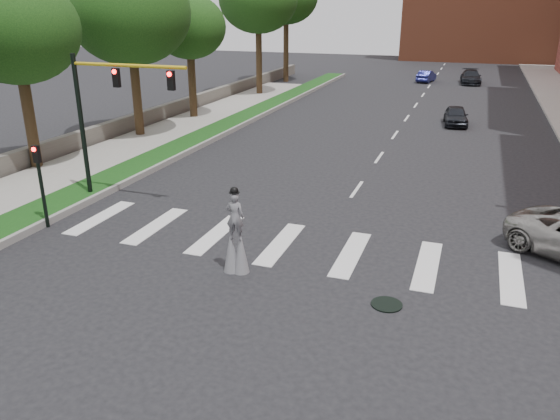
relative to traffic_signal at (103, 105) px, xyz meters
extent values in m
plane|color=black|center=(9.78, -3.00, -4.15)|extent=(160.00, 160.00, 0.00)
cube|color=#113C11|center=(-1.72, 17.00, -4.03)|extent=(2.00, 60.00, 0.25)
cube|color=gray|center=(-0.67, 17.00, -4.01)|extent=(0.20, 60.00, 0.28)
cube|color=gray|center=(-4.72, 7.00, -4.06)|extent=(4.00, 60.00, 0.18)
cube|color=#555149|center=(-7.22, 19.00, -3.60)|extent=(0.50, 56.00, 1.10)
cylinder|color=black|center=(12.78, -5.00, -4.13)|extent=(0.90, 0.90, 0.04)
cylinder|color=black|center=(-1.22, 0.00, -1.05)|extent=(0.20, 0.20, 6.20)
cylinder|color=gold|center=(1.38, 0.00, 1.65)|extent=(5.20, 0.14, 0.14)
cube|color=black|center=(0.78, 0.00, 1.15)|extent=(0.28, 0.18, 0.75)
cylinder|color=#FF0C0C|center=(0.78, -0.10, 1.40)|extent=(0.18, 0.06, 0.18)
cube|color=black|center=(3.28, 0.00, 1.15)|extent=(0.28, 0.18, 0.75)
cylinder|color=#FF0C0C|center=(3.28, -0.10, 1.40)|extent=(0.18, 0.06, 0.18)
cylinder|color=black|center=(-0.52, -3.50, -2.65)|extent=(0.14, 0.14, 3.00)
cube|color=black|center=(-0.52, -3.50, -1.25)|extent=(0.25, 0.16, 0.65)
cylinder|color=#FF0C0C|center=(-0.52, -3.60, -1.05)|extent=(0.16, 0.05, 0.16)
cylinder|color=#332314|center=(8.04, -4.48, -3.59)|extent=(0.07, 0.07, 1.11)
cylinder|color=#332314|center=(7.72, -4.52, -3.59)|extent=(0.07, 0.07, 1.11)
cone|color=slate|center=(8.04, -4.48, -3.45)|extent=(0.52, 0.52, 1.39)
cone|color=slate|center=(7.72, -4.52, -3.45)|extent=(0.52, 0.52, 1.39)
imported|color=slate|center=(7.88, -4.50, -2.25)|extent=(0.61, 0.43, 1.57)
sphere|color=black|center=(7.88, -4.50, -1.41)|extent=(0.26, 0.26, 0.26)
cylinder|color=black|center=(7.88, -4.50, -1.46)|extent=(0.34, 0.34, 0.02)
cube|color=yellow|center=(7.86, -4.36, -1.82)|extent=(0.22, 0.05, 0.10)
imported|color=black|center=(13.34, 21.66, -3.49)|extent=(1.95, 4.00, 1.32)
imported|color=navy|center=(9.13, 44.58, -3.53)|extent=(1.94, 3.92, 1.24)
imported|color=black|center=(13.79, 44.72, -3.43)|extent=(2.40, 5.10, 1.44)
cylinder|color=#332314|center=(-6.67, 2.75, -1.44)|extent=(0.56, 0.56, 5.42)
ellipsoid|color=#13340F|center=(-6.67, 2.75, 2.80)|extent=(6.12, 6.12, 5.20)
cylinder|color=#332314|center=(-5.76, 10.95, -1.27)|extent=(0.56, 0.56, 5.77)
ellipsoid|color=#13340F|center=(-5.76, 10.95, 3.47)|extent=(7.41, 7.41, 6.30)
cylinder|color=#332314|center=(-5.33, 17.51, -1.53)|extent=(0.56, 0.56, 5.24)
ellipsoid|color=#13340F|center=(-5.33, 17.51, 2.41)|extent=(5.28, 5.28, 4.49)
cylinder|color=#332314|center=(-4.89, 29.80, -0.76)|extent=(0.56, 0.56, 6.77)
cylinder|color=#332314|center=(-5.63, 39.70, -0.56)|extent=(0.56, 0.56, 7.18)
camera|label=1|loc=(14.46, -18.87, 3.91)|focal=35.00mm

